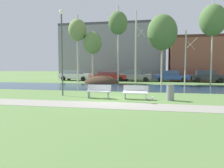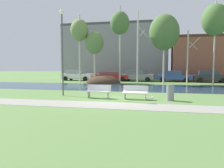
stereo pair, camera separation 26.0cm
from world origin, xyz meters
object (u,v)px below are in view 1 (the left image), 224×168
(parked_suv_fifth_dark, at_px, (207,76))
(seagull, at_px, (151,98))
(parked_sedan_second_red, at_px, (110,76))
(parked_hatch_third_grey, at_px, (135,75))
(parked_van_nearest_white, at_px, (75,75))
(streetlamp, at_px, (62,40))
(bench_left, at_px, (99,91))
(bench_right, at_px, (136,92))
(trash_bin, at_px, (170,92))
(parked_wagon_fourth_blue, at_px, (171,76))

(parked_suv_fifth_dark, bearing_deg, seagull, -111.99)
(parked_sedan_second_red, xyz_separation_m, parked_hatch_third_grey, (3.55, -0.05, 0.09))
(parked_sedan_second_red, bearing_deg, parked_van_nearest_white, -178.09)
(streetlamp, bearing_deg, parked_suv_fifth_dark, 50.53)
(bench_left, height_order, seagull, bench_left)
(bench_left, xyz_separation_m, parked_hatch_third_grey, (0.80, 16.71, 0.34))
(bench_left, bearing_deg, bench_right, 0.00)
(seagull, height_order, parked_sedan_second_red, parked_sedan_second_red)
(streetlamp, bearing_deg, seagull, -9.67)
(streetlamp, height_order, parked_van_nearest_white, streetlamp)
(bench_left, height_order, trash_bin, trash_bin)
(bench_left, bearing_deg, parked_van_nearest_white, 115.58)
(parked_van_nearest_white, height_order, parked_wagon_fourth_blue, parked_van_nearest_white)
(parked_van_nearest_white, relative_size, parked_suv_fifth_dark, 1.13)
(seagull, xyz_separation_m, parked_sedan_second_red, (-6.13, 17.12, 0.59))
(bench_right, bearing_deg, parked_hatch_third_grey, 95.57)
(bench_right, relative_size, streetlamp, 0.27)
(parked_van_nearest_white, distance_m, parked_wagon_fourth_blue, 13.63)
(parked_van_nearest_white, bearing_deg, bench_left, -64.42)
(bench_left, xyz_separation_m, parked_sedan_second_red, (-2.75, 16.75, 0.25))
(seagull, relative_size, streetlamp, 0.07)
(trash_bin, distance_m, seagull, 1.27)
(bench_left, height_order, bench_right, same)
(parked_wagon_fourth_blue, bearing_deg, streetlamp, -117.62)
(parked_hatch_third_grey, relative_size, parked_suv_fifth_dark, 1.08)
(bench_right, xyz_separation_m, parked_suv_fifth_dark, (7.75, 16.48, 0.34))
(parked_hatch_third_grey, bearing_deg, parked_sedan_second_red, 179.23)
(parked_van_nearest_white, bearing_deg, parked_wagon_fourth_blue, 1.58)
(bench_right, bearing_deg, parked_suv_fifth_dark, 64.80)
(trash_bin, xyz_separation_m, parked_sedan_second_red, (-7.31, 16.84, 0.22))
(parked_hatch_third_grey, height_order, parked_suv_fifth_dark, parked_suv_fifth_dark)
(bench_right, height_order, trash_bin, trash_bin)
(seagull, height_order, parked_hatch_third_grey, parked_hatch_third_grey)
(seagull, bearing_deg, parked_suv_fifth_dark, 68.01)
(trash_bin, height_order, parked_van_nearest_white, parked_van_nearest_white)
(seagull, xyz_separation_m, streetlamp, (-6.20, 1.06, 3.81))
(trash_bin, distance_m, parked_wagon_fourth_blue, 17.08)
(seagull, relative_size, parked_wagon_fourth_blue, 0.09)
(parked_van_nearest_white, bearing_deg, seagull, -56.28)
(bench_left, distance_m, parked_hatch_third_grey, 16.73)
(bench_right, xyz_separation_m, trash_bin, (2.13, -0.09, 0.03))
(parked_hatch_third_grey, bearing_deg, parked_van_nearest_white, -179.18)
(parked_hatch_third_grey, bearing_deg, parked_wagon_fourth_blue, 2.94)
(trash_bin, distance_m, streetlamp, 8.18)
(seagull, relative_size, parked_hatch_third_grey, 0.10)
(parked_van_nearest_white, distance_m, parked_hatch_third_grey, 8.74)
(bench_right, xyz_separation_m, parked_van_nearest_white, (-10.36, 16.58, 0.33))
(streetlamp, relative_size, parked_wagon_fourth_blue, 1.29)
(bench_left, bearing_deg, parked_suv_fifth_dark, 58.29)
(parked_suv_fifth_dark, bearing_deg, parked_wagon_fourth_blue, 173.88)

